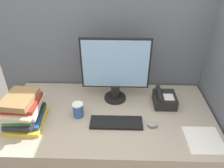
% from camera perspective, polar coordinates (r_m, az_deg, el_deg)
% --- Properties ---
extents(cubicle_panel_rear, '(1.93, 0.04, 1.77)m').
position_cam_1_polar(cubicle_panel_rear, '(1.93, -0.26, 3.63)').
color(cubicle_panel_rear, slate).
rests_on(cubicle_panel_rear, ground_plane).
extents(cubicle_panel_right, '(0.04, 0.87, 1.77)m').
position_cam_1_polar(cubicle_panel_right, '(1.75, 26.73, -3.79)').
color(cubicle_panel_right, slate).
rests_on(cubicle_panel_right, ground_plane).
extents(desk, '(1.53, 0.81, 0.76)m').
position_cam_1_polar(desk, '(1.90, -0.69, -16.54)').
color(desk, tan).
rests_on(desk, ground_plane).
extents(monitor, '(0.52, 0.17, 0.52)m').
position_cam_1_polar(monitor, '(1.64, 0.89, 3.61)').
color(monitor, black).
rests_on(monitor, desk).
extents(keyboard, '(0.36, 0.13, 0.02)m').
position_cam_1_polar(keyboard, '(1.55, 1.13, -10.04)').
color(keyboard, black).
rests_on(keyboard, desk).
extents(mouse, '(0.07, 0.04, 0.04)m').
position_cam_1_polar(mouse, '(1.55, 10.54, -10.43)').
color(mouse, gray).
rests_on(mouse, desk).
extents(coffee_cup, '(0.08, 0.08, 0.11)m').
position_cam_1_polar(coffee_cup, '(1.60, -8.85, -6.69)').
color(coffee_cup, '#335999').
rests_on(coffee_cup, desk).
extents(book_stack, '(0.26, 0.30, 0.23)m').
position_cam_1_polar(book_stack, '(1.61, -22.17, -6.47)').
color(book_stack, gold).
rests_on(book_stack, desk).
extents(desk_telephone, '(0.17, 0.19, 0.12)m').
position_cam_1_polar(desk_telephone, '(1.74, 13.47, -3.88)').
color(desk_telephone, black).
rests_on(desk_telephone, desk).
extents(paper_pile, '(0.23, 0.24, 0.01)m').
position_cam_1_polar(paper_pile, '(1.55, 22.89, -13.39)').
color(paper_pile, white).
rests_on(paper_pile, desk).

